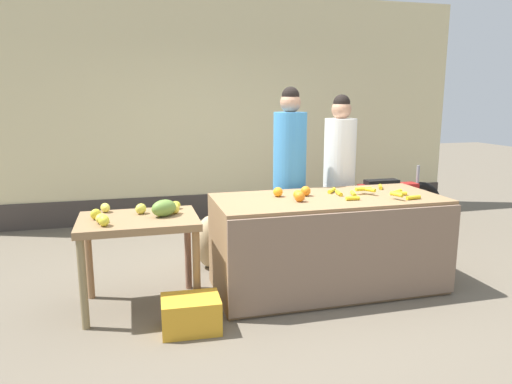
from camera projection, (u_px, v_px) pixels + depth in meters
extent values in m
plane|color=#665B4C|center=(286.00, 291.00, 4.35)|extent=(24.00, 24.00, 0.00)
cube|color=beige|center=(223.00, 109.00, 6.82)|extent=(7.19, 0.20, 3.16)
cube|color=#3F3833|center=(225.00, 205.00, 6.99)|extent=(7.19, 0.04, 0.36)
cube|color=olive|center=(327.00, 243.00, 4.36)|extent=(2.06, 0.91, 0.86)
cube|color=#806653|center=(350.00, 259.00, 3.92)|extent=(2.06, 0.03, 0.80)
cube|color=olive|center=(138.00, 221.00, 3.88)|extent=(0.96, 0.69, 0.06)
cylinder|color=olive|center=(83.00, 284.00, 3.57)|extent=(0.06, 0.06, 0.72)
cylinder|color=olive|center=(197.00, 274.00, 3.79)|extent=(0.06, 0.06, 0.72)
cylinder|color=#956C47|center=(89.00, 259.00, 4.12)|extent=(0.06, 0.06, 0.72)
cylinder|color=#8C614A|center=(188.00, 251.00, 4.34)|extent=(0.06, 0.06, 0.72)
cylinder|color=gold|center=(399.00, 193.00, 4.35)|extent=(0.15, 0.09, 0.04)
cylinder|color=yellow|center=(353.00, 198.00, 4.14)|extent=(0.12, 0.05, 0.04)
cylinder|color=gold|center=(339.00, 193.00, 4.36)|extent=(0.06, 0.15, 0.04)
cylinder|color=yellow|center=(332.00, 191.00, 4.48)|extent=(0.13, 0.14, 0.04)
cylinder|color=yellow|center=(397.00, 192.00, 4.42)|extent=(0.13, 0.10, 0.04)
cylinder|color=gold|center=(353.00, 194.00, 4.34)|extent=(0.08, 0.16, 0.04)
cylinder|color=gold|center=(413.00, 198.00, 4.17)|extent=(0.14, 0.05, 0.04)
cylinder|color=gold|center=(380.00, 187.00, 4.67)|extent=(0.09, 0.14, 0.04)
cylinder|color=yellow|center=(368.00, 189.00, 4.38)|extent=(0.11, 0.16, 0.04)
cylinder|color=yellow|center=(363.00, 189.00, 4.39)|extent=(0.15, 0.04, 0.04)
cylinder|color=gold|center=(397.00, 194.00, 4.15)|extent=(0.08, 0.13, 0.04)
sphere|color=orange|center=(298.00, 195.00, 4.19)|extent=(0.08, 0.08, 0.08)
sphere|color=orange|center=(306.00, 191.00, 4.32)|extent=(0.09, 0.09, 0.09)
sphere|color=orange|center=(278.00, 192.00, 4.28)|extent=(0.09, 0.09, 0.09)
sphere|color=orange|center=(300.00, 197.00, 4.08)|extent=(0.09, 0.09, 0.09)
ellipsoid|color=#DCD048|center=(105.00, 208.00, 4.05)|extent=(0.11, 0.13, 0.08)
ellipsoid|color=gold|center=(104.00, 221.00, 3.61)|extent=(0.10, 0.12, 0.09)
ellipsoid|color=yellow|center=(176.00, 205.00, 4.17)|extent=(0.12, 0.11, 0.07)
ellipsoid|color=yellow|center=(96.00, 214.00, 3.81)|extent=(0.11, 0.11, 0.09)
ellipsoid|color=#DCD448|center=(162.00, 207.00, 4.08)|extent=(0.12, 0.11, 0.07)
ellipsoid|color=#DBCF46|center=(141.00, 209.00, 3.99)|extent=(0.13, 0.13, 0.09)
ellipsoid|color=yellow|center=(175.00, 208.00, 4.00)|extent=(0.11, 0.12, 0.09)
ellipsoid|color=yellow|center=(166.00, 205.00, 4.13)|extent=(0.10, 0.11, 0.09)
ellipsoid|color=#DECB43|center=(101.00, 218.00, 3.70)|extent=(0.11, 0.13, 0.08)
ellipsoid|color=olive|center=(164.00, 208.00, 3.90)|extent=(0.26, 0.23, 0.14)
cylinder|color=#33333D|center=(289.00, 231.00, 5.01)|extent=(0.29, 0.29, 0.72)
cylinder|color=#3F8CCC|center=(290.00, 156.00, 4.85)|extent=(0.34, 0.34, 0.88)
sphere|color=tan|center=(290.00, 103.00, 4.75)|extent=(0.21, 0.21, 0.21)
sphere|color=black|center=(291.00, 96.00, 4.73)|extent=(0.18, 0.18, 0.18)
cylinder|color=#33333D|center=(337.00, 227.00, 5.23)|extent=(0.29, 0.29, 0.69)
cylinder|color=white|center=(340.00, 158.00, 5.08)|extent=(0.34, 0.34, 0.84)
sphere|color=tan|center=(341.00, 110.00, 4.98)|extent=(0.21, 0.21, 0.21)
sphere|color=black|center=(342.00, 103.00, 4.96)|extent=(0.18, 0.18, 0.18)
torus|color=black|center=(419.00, 206.00, 6.30)|extent=(0.65, 0.09, 0.65)
torus|color=black|center=(354.00, 210.00, 6.06)|extent=(0.65, 0.09, 0.65)
cube|color=#A51919|center=(388.00, 195.00, 6.14)|extent=(0.80, 0.18, 0.28)
cube|color=black|center=(382.00, 183.00, 6.09)|extent=(0.44, 0.16, 0.08)
cylinder|color=gray|center=(418.00, 180.00, 6.22)|extent=(0.04, 0.04, 0.40)
cube|color=gold|center=(191.00, 314.00, 3.59)|extent=(0.45, 0.34, 0.26)
ellipsoid|color=tan|center=(211.00, 241.00, 4.92)|extent=(0.46, 0.44, 0.55)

